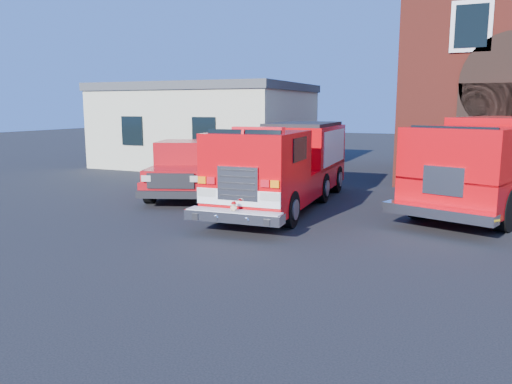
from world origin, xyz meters
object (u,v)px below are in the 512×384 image
at_px(fire_engine, 286,164).
at_px(side_building, 208,124).
at_px(pickup_truck, 189,169).
at_px(secondary_truck, 497,159).

bearing_deg(fire_engine, side_building, 130.67).
relative_size(side_building, fire_engine, 1.18).
height_order(side_building, pickup_truck, side_building).
height_order(pickup_truck, secondary_truck, secondary_truck).
xyz_separation_m(side_building, fire_engine, (7.89, -9.18, -0.84)).
bearing_deg(fire_engine, pickup_truck, 170.54).
distance_m(side_building, pickup_truck, 9.43).
bearing_deg(secondary_truck, pickup_truck, -171.80).
bearing_deg(secondary_truck, fire_engine, -160.87).
height_order(side_building, secondary_truck, side_building).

